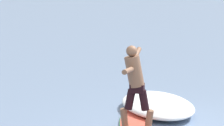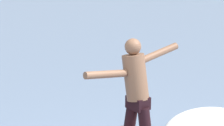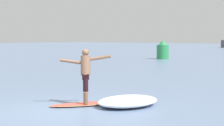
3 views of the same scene
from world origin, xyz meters
name	(u,v)px [view 1 (image 1 of 3)]	position (x,y,z in m)	size (l,w,h in m)	color
surfer	(135,81)	(-0.17, 1.01, 0.98)	(1.14, 1.08, 1.57)	brown
wave_foam_at_tail	(158,105)	(0.90, 1.64, 0.14)	(1.73, 2.15, 0.29)	white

